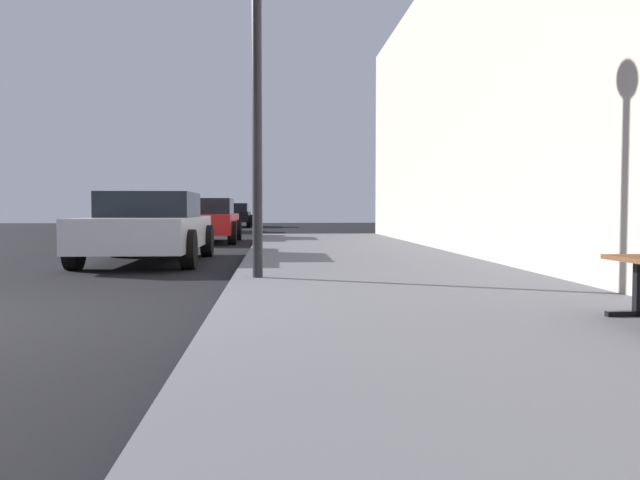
# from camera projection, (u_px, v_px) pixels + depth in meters

# --- Properties ---
(sidewalk) EXTENTS (4.00, 32.00, 0.15)m
(sidewalk) POSITION_uv_depth(u_px,v_px,m) (441.00, 308.00, 5.93)
(sidewalk) COLOR #5B5B60
(sidewalk) RESTS_ON ground_plane
(street_lamp) EXTENTS (0.36, 0.36, 3.87)m
(street_lamp) POSITION_uv_depth(u_px,v_px,m) (257.00, 50.00, 7.77)
(street_lamp) COLOR black
(street_lamp) RESTS_ON sidewalk
(car_silver) EXTENTS (2.02, 4.46, 1.27)m
(car_silver) POSITION_uv_depth(u_px,v_px,m) (149.00, 227.00, 11.94)
(car_silver) COLOR #B7B7BF
(car_silver) RESTS_ON ground_plane
(car_red) EXTENTS (1.97, 4.06, 1.27)m
(car_red) POSITION_uv_depth(u_px,v_px,m) (205.00, 220.00, 19.04)
(car_red) COLOR red
(car_red) RESTS_ON ground_plane
(car_white) EXTENTS (1.96, 4.07, 1.27)m
(car_white) POSITION_uv_depth(u_px,v_px,m) (202.00, 217.00, 27.82)
(car_white) COLOR white
(car_white) RESTS_ON ground_plane
(car_black) EXTENTS (2.02, 4.15, 1.27)m
(car_black) POSITION_uv_depth(u_px,v_px,m) (233.00, 215.00, 35.47)
(car_black) COLOR black
(car_black) RESTS_ON ground_plane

